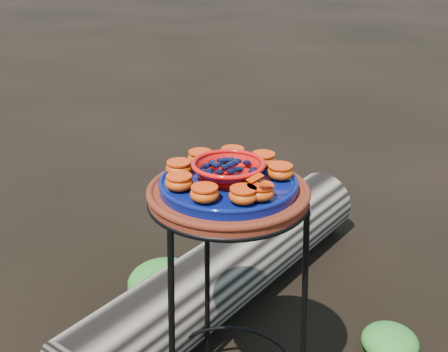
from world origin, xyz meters
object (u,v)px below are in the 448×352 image
object	(u,v)px
terracotta_saucer	(228,195)
red_bowl	(228,172)
plant_stand	(228,315)
cobalt_plate	(228,185)
driftwood_log	(230,269)

from	to	relation	value
terracotta_saucer	red_bowl	bearing A→B (deg)	0.00
plant_stand	cobalt_plate	bearing A→B (deg)	0.00
cobalt_plate	red_bowl	distance (m)	0.04
terracotta_saucer	cobalt_plate	bearing A→B (deg)	0.00
cobalt_plate	plant_stand	bearing A→B (deg)	0.00
cobalt_plate	red_bowl	size ratio (longest dim) A/B	2.00
plant_stand	red_bowl	world-z (taller)	red_bowl
terracotta_saucer	plant_stand	bearing A→B (deg)	0.00
driftwood_log	plant_stand	bearing A→B (deg)	-108.63
terracotta_saucer	driftwood_log	world-z (taller)	terracotta_saucer
red_bowl	driftwood_log	size ratio (longest dim) A/B	0.11
terracotta_saucer	cobalt_plate	distance (m)	0.03
plant_stand	terracotta_saucer	bearing A→B (deg)	0.00
driftwood_log	red_bowl	bearing A→B (deg)	-108.63
red_bowl	terracotta_saucer	bearing A→B (deg)	0.00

